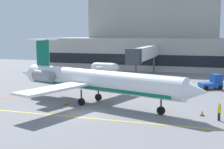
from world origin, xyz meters
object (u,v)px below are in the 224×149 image
at_px(pushback_tractor, 97,73).
at_px(fuel_tank, 105,68).
at_px(marshaller, 219,112).
at_px(baggage_tug, 49,75).
at_px(belt_loader, 213,82).
at_px(regional_jet, 94,80).

bearing_deg(pushback_tractor, fuel_tank, 96.06).
relative_size(fuel_tank, marshaller, 3.57).
distance_m(baggage_tug, belt_loader, 29.93).
bearing_deg(baggage_tug, regional_jet, -46.29).
xyz_separation_m(regional_jet, belt_loader, (14.25, 15.60, -1.94)).
height_order(regional_jet, marshaller, regional_jet).
bearing_deg(pushback_tractor, marshaller, -47.21).
xyz_separation_m(pushback_tractor, fuel_tank, (-0.75, 7.07, 0.37)).
height_order(belt_loader, marshaller, belt_loader).
distance_m(pushback_tractor, belt_loader, 22.33).
bearing_deg(marshaller, belt_loader, 92.01).
distance_m(regional_jet, belt_loader, 21.22).
height_order(belt_loader, fuel_tank, fuel_tank).
height_order(pushback_tractor, fuel_tank, fuel_tank).
bearing_deg(pushback_tractor, belt_loader, -13.43).
xyz_separation_m(baggage_tug, marshaller, (30.59, -19.79, -0.02)).
relative_size(regional_jet, fuel_tank, 4.32).
bearing_deg(regional_jet, marshaller, -12.83).
bearing_deg(regional_jet, pushback_tractor, 109.76).
relative_size(belt_loader, fuel_tank, 0.61).
xyz_separation_m(regional_jet, fuel_tank, (-8.22, 27.85, -1.60)).
xyz_separation_m(fuel_tank, marshaller, (23.13, -31.25, -0.49)).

